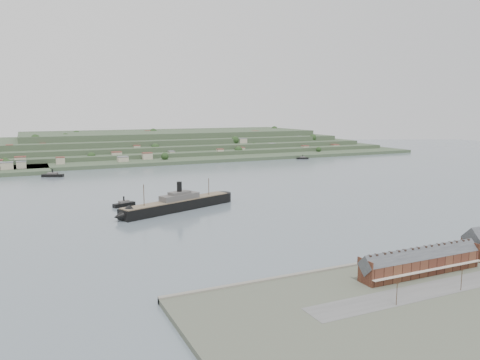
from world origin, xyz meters
name	(u,v)px	position (x,y,z in m)	size (l,w,h in m)	color
ground	(253,201)	(0.00, 0.00, 0.00)	(1400.00, 1400.00, 0.00)	slate
near_shore	(479,288)	(0.00, -186.75, 1.01)	(220.00, 80.00, 2.60)	#4C5142
terrace_row	(421,262)	(-10.00, -168.02, 6.84)	(55.60, 9.80, 11.07)	#48231A
gabled_building	(478,244)	(27.50, -164.00, 8.19)	(10.40, 10.18, 14.09)	#48231A
far_peninsula	(153,145)	(27.91, 393.10, 11.88)	(760.00, 309.00, 30.00)	#34462E
steamship	(175,205)	(-61.45, -9.43, 4.16)	(89.98, 42.10, 22.53)	black
tugboat	(124,204)	(-88.83, 18.65, 1.71)	(16.06, 9.37, 7.02)	black
ferry_west	(53,175)	(-124.55, 187.48, 1.84)	(21.00, 13.28, 7.66)	black
ferry_east	(303,158)	(183.87, 222.69, 1.39)	(15.98, 7.70, 5.78)	black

